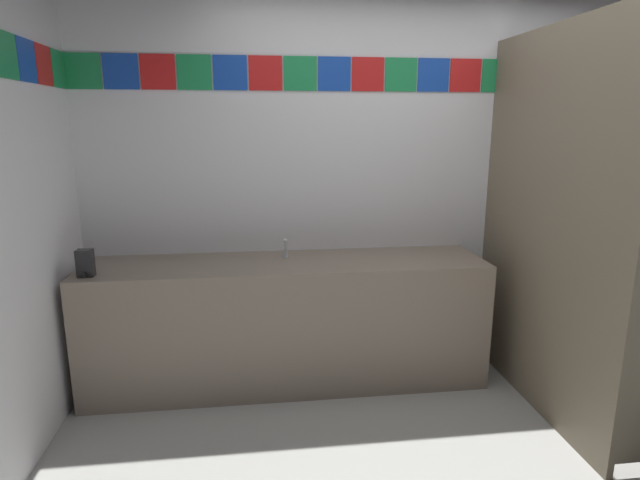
# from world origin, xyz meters

# --- Properties ---
(wall_back) EXTENTS (4.26, 0.09, 2.86)m
(wall_back) POSITION_xyz_m (-0.00, 1.48, 1.43)
(wall_back) COLOR silver
(wall_back) RESTS_ON ground_plane
(vanity_counter) EXTENTS (2.56, 0.59, 0.83)m
(vanity_counter) POSITION_xyz_m (-0.80, 1.15, 0.42)
(vanity_counter) COLOR gray
(vanity_counter) RESTS_ON ground_plane
(faucet_center) EXTENTS (0.04, 0.10, 0.14)m
(faucet_center) POSITION_xyz_m (-0.80, 1.24, 0.88)
(faucet_center) COLOR silver
(faucet_center) RESTS_ON vanity_counter
(soap_dispenser) EXTENTS (0.09, 0.09, 0.16)m
(soap_dispenser) POSITION_xyz_m (-1.97, 0.97, 0.91)
(soap_dispenser) COLOR black
(soap_dispenser) RESTS_ON vanity_counter
(stall_divider) EXTENTS (0.92, 1.51, 2.23)m
(stall_divider) POSITION_xyz_m (0.84, 0.43, 1.11)
(stall_divider) COLOR #726651
(stall_divider) RESTS_ON ground_plane
(toilet) EXTENTS (0.39, 0.49, 0.74)m
(toilet) POSITION_xyz_m (1.22, 0.97, 0.30)
(toilet) COLOR white
(toilet) RESTS_ON ground_plane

